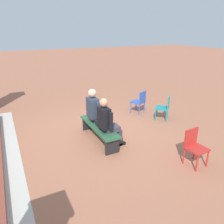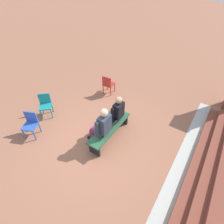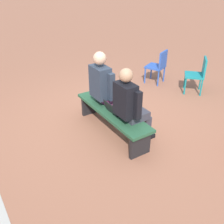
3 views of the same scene
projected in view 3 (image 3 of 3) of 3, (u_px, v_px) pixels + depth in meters
ground_plane at (111, 119)px, 5.14m from camera, size 60.00×60.00×0.00m
bench at (112, 115)px, 4.59m from camera, size 1.80×0.44×0.45m
person_student at (131, 105)px, 4.13m from camera, size 0.55×0.69×1.35m
person_adult at (106, 87)px, 4.67m from camera, size 0.58×0.73×1.41m
laptop at (115, 110)px, 4.45m from camera, size 0.32×0.29×0.21m
plastic_chair_mid_courtyard at (198, 73)px, 6.00m from camera, size 0.59×0.59×0.84m
plastic_chair_far_right at (158, 65)px, 6.48m from camera, size 0.56×0.56×0.84m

